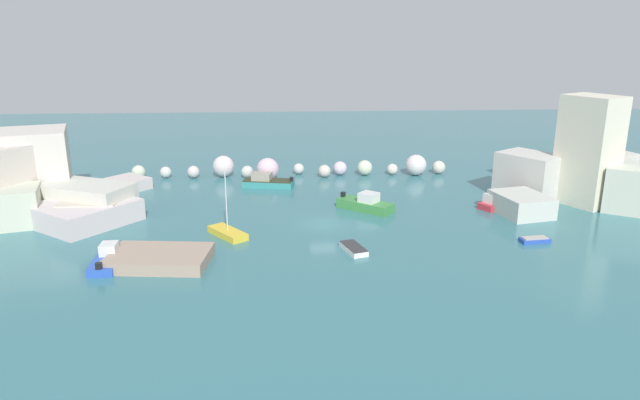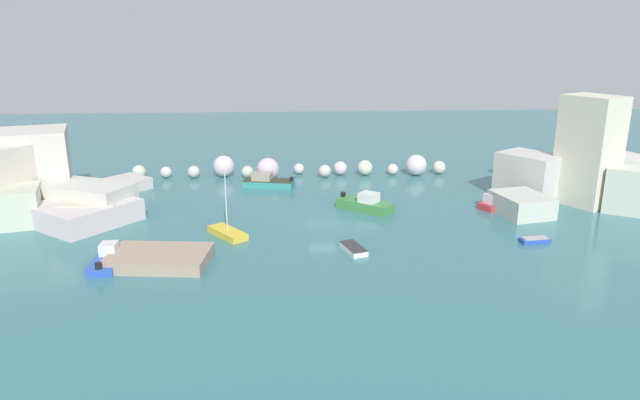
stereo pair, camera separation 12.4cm
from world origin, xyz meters
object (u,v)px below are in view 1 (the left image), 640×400
moored_boat_1 (354,249)px  moored_boat_6 (366,204)px  stone_dock (159,258)px  moored_boat_5 (267,182)px  moored_boat_4 (228,233)px  moored_boat_0 (498,202)px  moored_boat_2 (108,259)px  moored_boat_3 (535,240)px

moored_boat_1 → moored_boat_6: size_ratio=0.58×
stone_dock → moored_boat_1: 15.81m
stone_dock → moored_boat_5: (7.92, 23.33, 0.10)m
moored_boat_5 → moored_boat_6: (10.42, -10.07, 0.07)m
stone_dock → moored_boat_4: 7.81m
stone_dock → moored_boat_5: 24.64m
stone_dock → moored_boat_0: moored_boat_0 is taller
moored_boat_6 → moored_boat_2: bearing=-109.1°
moored_boat_4 → moored_boat_5: 17.46m
moored_boat_5 → moored_boat_2: bearing=74.0°
moored_boat_3 → moored_boat_5: bearing=-46.7°
moored_boat_2 → stone_dock: bearing=-93.2°
moored_boat_3 → moored_boat_5: (-23.88, 20.48, 0.36)m
moored_boat_2 → moored_boat_3: (35.84, 2.74, -0.28)m
moored_boat_2 → moored_boat_5: moored_boat_5 is taller
moored_boat_2 → moored_boat_5: size_ratio=0.82×
moored_boat_2 → moored_boat_4: 10.72m
moored_boat_1 → moored_boat_2: (-19.75, -1.59, 0.26)m
moored_boat_5 → stone_dock: bearing=82.5°
stone_dock → moored_boat_3: stone_dock is taller
moored_boat_4 → moored_boat_5: (3.10, 17.18, 0.25)m
moored_boat_2 → moored_boat_6: bearing=-61.2°
moored_boat_0 → moored_boat_3: 10.37m
moored_boat_2 → moored_boat_3: 35.94m
moored_boat_2 → moored_boat_4: (8.86, 6.04, -0.17)m
moored_boat_3 → moored_boat_4: moored_boat_4 is taller
moored_boat_3 → moored_boat_6: moored_boat_6 is taller
moored_boat_1 → stone_dock: bearing=-101.2°
moored_boat_4 → moored_boat_6: 15.28m
stone_dock → moored_boat_0: size_ratio=1.57×
moored_boat_5 → moored_boat_0: bearing=168.6°
stone_dock → moored_boat_6: 22.63m
moored_boat_6 → moored_boat_1: bearing=-62.3°
moored_boat_1 → moored_boat_2: bearing=-102.8°
moored_boat_5 → moored_boat_4: bearing=91.0°
stone_dock → moored_boat_4: (4.82, 6.15, -0.15)m
moored_boat_0 → moored_boat_4: (-27.42, -7.05, -0.24)m
stone_dock → moored_boat_0: (32.24, 13.20, 0.09)m
stone_dock → moored_boat_3: 31.93m
moored_boat_2 → moored_boat_1: bearing=-87.0°
stone_dock → moored_boat_6: (18.34, 13.26, 0.17)m
moored_boat_4 → moored_boat_5: bearing=-47.3°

